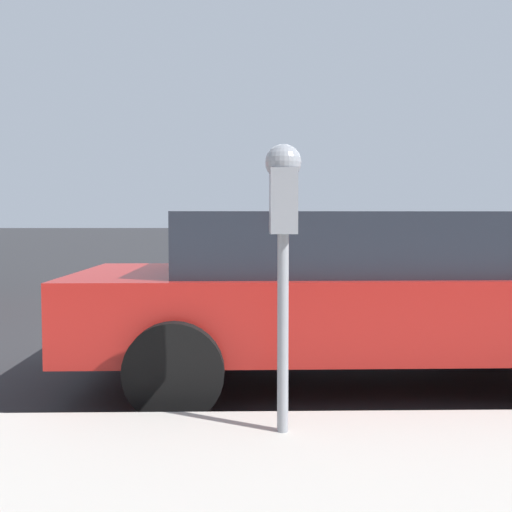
% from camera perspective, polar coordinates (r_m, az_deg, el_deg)
% --- Properties ---
extents(ground_plane, '(220.00, 220.00, 0.00)m').
position_cam_1_polar(ground_plane, '(5.89, 7.69, -9.15)').
color(ground_plane, '#2B2B2D').
extents(parking_meter, '(0.21, 0.19, 1.53)m').
position_cam_1_polar(parking_meter, '(3.15, 2.60, 4.08)').
color(parking_meter, gray).
rests_on(parking_meter, sidewalk).
extents(car_red, '(2.03, 4.36, 1.33)m').
position_cam_1_polar(car_red, '(4.78, 9.13, -3.30)').
color(car_red, '#B21E19').
rests_on(car_red, ground_plane).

